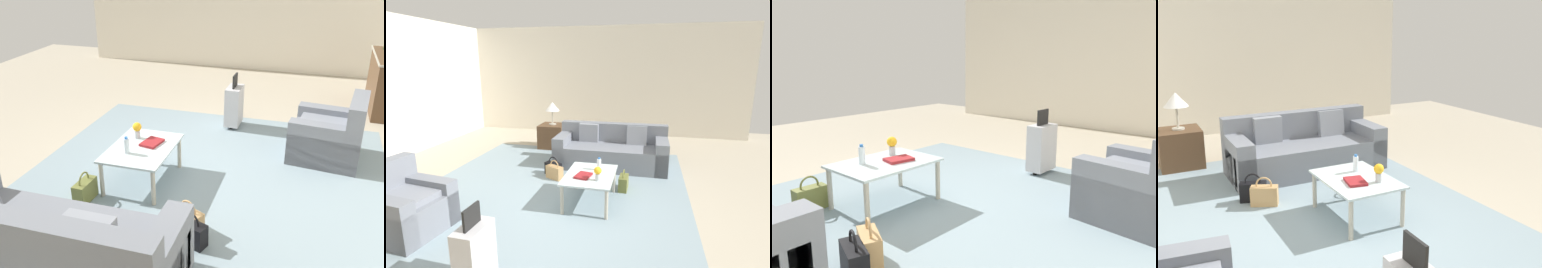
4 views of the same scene
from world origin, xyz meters
TOP-DOWN VIEW (x-y plane):
  - ground_plane at (0.00, 0.00)m, footprint 12.00×12.00m
  - wall_right at (5.06, 0.00)m, footprint 0.12×8.00m
  - area_rug at (0.60, 0.20)m, footprint 5.20×4.40m
  - couch at (2.19, -0.60)m, footprint 0.94×2.23m
  - coffee_table at (0.40, -0.50)m, footprint 1.00×0.73m
  - water_bottle at (0.60, -0.60)m, footprint 0.06×0.06m
  - coffee_table_book at (0.28, -0.42)m, footprint 0.30×0.25m
  - flower_vase at (0.18, -0.65)m, footprint 0.11×0.11m
  - side_table at (3.20, 1.00)m, footprint 0.61×0.61m
  - table_lamp at (3.20, 1.00)m, footprint 0.35×0.35m
  - handbag_tan at (1.19, 0.32)m, footprint 0.26×0.35m
  - handbag_olive at (0.99, -0.96)m, footprint 0.32×0.15m
  - handbag_black at (1.38, 0.40)m, footprint 0.24×0.35m

SIDE VIEW (x-z plane):
  - ground_plane at x=0.00m, z-range 0.00..0.00m
  - area_rug at x=0.60m, z-range 0.00..0.01m
  - handbag_tan at x=1.19m, z-range -0.05..0.31m
  - handbag_olive at x=0.99m, z-range -0.05..0.31m
  - handbag_black at x=1.38m, z-range -0.05..0.31m
  - side_table at x=3.20m, z-range 0.00..0.58m
  - couch at x=2.19m, z-range -0.12..0.72m
  - coffee_table at x=0.40m, z-range 0.17..0.63m
  - coffee_table_book at x=0.28m, z-range 0.46..0.49m
  - water_bottle at x=0.60m, z-range 0.45..0.66m
  - flower_vase at x=0.18m, z-range 0.48..0.69m
  - table_lamp at x=3.20m, z-range 0.74..1.30m
  - wall_right at x=5.06m, z-range 0.00..3.10m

